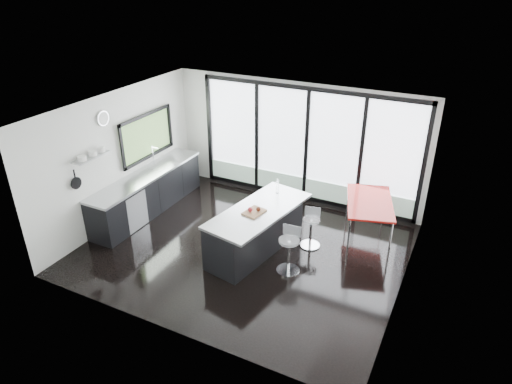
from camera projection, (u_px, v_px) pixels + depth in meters
The scene contains 11 objects.
floor at pixel (245, 249), 9.07m from camera, with size 6.00×5.00×0.00m, color black.
ceiling at pixel (243, 112), 7.80m from camera, with size 6.00×5.00×0.00m, color white.
wall_back at pixel (305, 150), 10.35m from camera, with size 6.00×0.09×2.80m.
wall_front at pixel (161, 255), 6.44m from camera, with size 6.00×0.00×2.80m, color silver.
wall_left at pixel (127, 146), 9.77m from camera, with size 0.26×5.00×2.80m.
wall_right at pixel (411, 223), 7.24m from camera, with size 0.00×5.00×2.80m, color silver.
counter_cabinets at pixel (148, 192), 10.24m from camera, with size 0.69×3.24×1.36m.
island at pixel (256, 229), 8.82m from camera, with size 1.35×2.43×1.22m.
bar_stool_near at pixel (289, 255), 8.26m from camera, with size 0.43×0.43×0.69m, color silver.
bar_stool_far at pixel (311, 232), 9.02m from camera, with size 0.40×0.40×0.63m, color silver.
red_table at pixel (368, 219), 9.29m from camera, with size 0.88×1.54×0.82m, color #96100B.
Camera 1 is at (3.59, -6.67, 5.11)m, focal length 32.00 mm.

